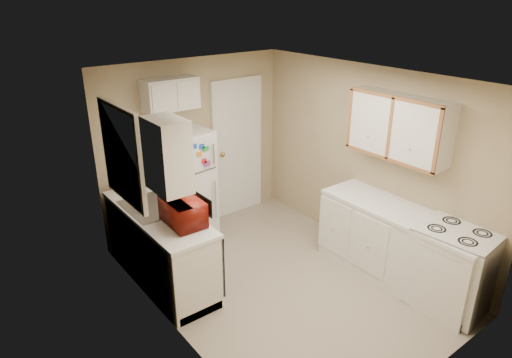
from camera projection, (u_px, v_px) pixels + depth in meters
floor at (282, 280)px, 5.45m from camera, size 3.80×3.80×0.00m
ceiling at (287, 78)px, 4.52m from camera, size 3.80×3.80×0.00m
wall_left at (169, 226)px, 4.20m from camera, size 3.80×3.80×0.00m
wall_right at (367, 161)px, 5.77m from camera, size 3.80×3.80×0.00m
wall_back at (195, 145)px, 6.37m from camera, size 2.80×2.80×0.00m
wall_front at (441, 266)px, 3.60m from camera, size 2.80×2.80×0.00m
left_counter at (160, 246)px, 5.31m from camera, size 0.60×1.80×0.90m
dishwasher at (209, 257)px, 5.02m from camera, size 0.03×0.58×0.72m
sink at (152, 210)px, 5.26m from camera, size 0.54×0.74×0.16m
microwave at (183, 211)px, 4.82m from camera, size 0.52×0.30×0.34m
soap_bottle at (126, 184)px, 5.61m from camera, size 0.10×0.10×0.18m
window_blinds at (123, 154)px, 4.83m from camera, size 0.10×0.98×1.08m
upper_cabinet_left at (167, 155)px, 4.21m from camera, size 0.30×0.45×0.70m
refrigerator at (185, 186)px, 6.10m from camera, size 0.71×0.69×1.55m
cabinet_over_fridge at (170, 94)px, 5.73m from camera, size 0.70×0.30×0.40m
interior_door at (238, 148)px, 6.81m from camera, size 0.86×0.06×2.08m
right_counter at (399, 246)px, 5.31m from camera, size 0.60×2.00×0.90m
stove at (452, 268)px, 4.86m from camera, size 0.69×0.82×0.93m
upper_cabinet_right at (399, 126)px, 5.09m from camera, size 0.30×1.20×0.70m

